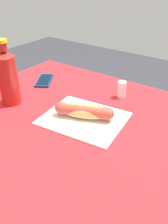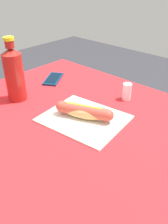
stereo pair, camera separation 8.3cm
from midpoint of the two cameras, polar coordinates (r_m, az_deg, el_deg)
The scene contains 6 objects.
dining_table at distance 0.91m, azimuth -4.92°, elevation -10.09°, with size 1.04×0.87×0.73m.
paper_wrapper at distance 0.84m, azimuth -2.81°, elevation -1.66°, with size 0.28×0.23×0.01m, color silver.
hot_dog at distance 0.83m, azimuth -2.87°, elevation 0.07°, with size 0.20×0.11×0.05m.
cell_phone at distance 1.15m, azimuth -11.50°, elevation 7.40°, with size 0.13×0.16×0.01m.
soda_bottle at distance 0.96m, azimuth -20.26°, elevation 7.86°, with size 0.07×0.07×0.25m.
salt_shaker at distance 0.98m, azimuth 6.62°, elevation 5.33°, with size 0.04×0.04×0.07m, color silver.
Camera 1 is at (0.43, -0.53, 1.19)m, focal length 38.14 mm.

